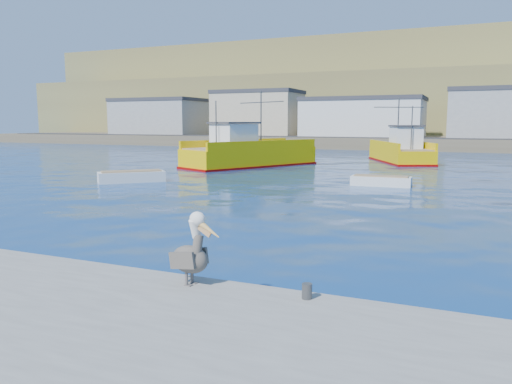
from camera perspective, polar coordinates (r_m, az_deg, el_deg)
ground at (r=14.08m, az=-1.77°, el=-7.97°), size 260.00×260.00×0.00m
dock_bollards at (r=10.74m, az=-6.64°, el=-9.52°), size 36.20×0.20×0.30m
far_shore at (r=121.70m, az=20.88°, el=9.89°), size 200.00×81.00×24.00m
trawler_yellow_a at (r=44.00m, az=-0.93°, el=4.40°), size 9.33×13.19×6.68m
trawler_yellow_b at (r=50.36m, az=16.25°, el=4.40°), size 7.54×10.86×6.39m
skiff_left at (r=33.46m, az=-14.03°, el=1.62°), size 3.99×4.00×0.91m
skiff_mid at (r=31.44m, az=14.10°, el=1.14°), size 3.60×1.35×0.78m
pelican at (r=10.51m, az=-7.38°, el=-6.97°), size 1.27×0.62×1.57m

